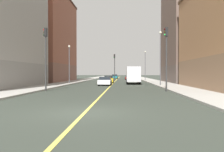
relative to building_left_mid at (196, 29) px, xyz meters
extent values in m
plane|color=#2F352D|center=(-15.79, -35.47, -10.31)|extent=(400.00, 400.00, 0.00)
cube|color=#9E9B93|center=(-7.31, 13.53, -10.24)|extent=(3.71, 168.00, 0.15)
cube|color=#9E9B93|center=(-24.28, 13.53, -10.24)|extent=(3.71, 168.00, 0.15)
cube|color=#E5D14C|center=(-15.79, 13.53, -10.31)|extent=(0.16, 154.00, 0.01)
cube|color=brown|center=(0.00, 0.00, -8.69)|extent=(10.90, 15.60, 3.24)
cube|color=brown|center=(0.00, 0.00, 1.41)|extent=(10.90, 15.60, 16.96)
cube|color=brown|center=(-31.59, 4.95, -8.44)|extent=(10.90, 21.26, 3.75)
cube|color=#93513D|center=(-31.59, 4.95, 0.78)|extent=(10.90, 21.26, 14.69)
cylinder|color=#2D2D2D|center=(-9.56, -22.21, -7.50)|extent=(0.16, 0.16, 5.62)
cube|color=black|center=(-9.56, -22.21, -4.24)|extent=(0.28, 0.32, 0.90)
sphere|color=#320404|center=(-9.72, -22.21, -3.97)|extent=(0.20, 0.20, 0.20)
sphere|color=#352204|center=(-9.72, -22.21, -4.25)|extent=(0.20, 0.20, 0.20)
sphere|color=green|center=(-9.72, -22.21, -4.53)|extent=(0.20, 0.20, 0.20)
cylinder|color=#2D2D2D|center=(-22.03, -22.21, -7.48)|extent=(0.16, 0.16, 5.67)
cube|color=black|center=(-22.03, -22.21, -4.19)|extent=(0.28, 0.32, 0.90)
sphere|color=red|center=(-22.19, -22.21, -3.92)|extent=(0.20, 0.20, 0.20)
sphere|color=#352204|center=(-22.19, -22.21, -4.20)|extent=(0.20, 0.20, 0.20)
sphere|color=black|center=(-22.19, -22.21, -4.48)|extent=(0.20, 0.20, 0.20)
cylinder|color=#2D2D2D|center=(-15.89, 7.45, -7.69)|extent=(0.16, 0.16, 5.25)
cube|color=black|center=(-15.89, 7.45, -4.62)|extent=(0.28, 0.32, 0.90)
sphere|color=#320404|center=(-16.05, 7.45, -4.35)|extent=(0.20, 0.20, 0.20)
sphere|color=#352204|center=(-16.05, 7.45, -4.63)|extent=(0.20, 0.20, 0.20)
sphere|color=green|center=(-16.05, 7.45, -4.91)|extent=(0.20, 0.20, 0.20)
cylinder|color=#4C4C51|center=(-8.56, -11.76, -6.44)|extent=(0.14, 0.14, 7.44)
sphere|color=#EAEACC|center=(-8.56, -11.76, -2.57)|extent=(0.36, 0.36, 0.36)
cylinder|color=#4C4C51|center=(-23.03, -6.83, -7.14)|extent=(0.14, 0.14, 6.05)
sphere|color=#EAEACC|center=(-23.03, -6.83, -3.96)|extent=(0.36, 0.36, 0.36)
cylinder|color=#4C4C51|center=(-8.56, 12.33, -6.78)|extent=(0.14, 0.14, 6.77)
sphere|color=#EAEACC|center=(-8.56, 12.33, -3.25)|extent=(0.36, 0.36, 0.36)
cube|color=#196670|center=(-16.71, 31.13, -9.75)|extent=(1.93, 4.13, 0.68)
cube|color=black|center=(-16.71, 31.14, -9.15)|extent=(1.66, 1.78, 0.52)
cylinder|color=black|center=(-17.51, 32.42, -9.99)|extent=(0.23, 0.64, 0.64)
cylinder|color=black|center=(-15.84, 32.38, -9.99)|extent=(0.23, 0.64, 0.64)
cylinder|color=black|center=(-17.57, 29.88, -9.99)|extent=(0.23, 0.64, 0.64)
cylinder|color=black|center=(-15.90, 29.84, -9.99)|extent=(0.23, 0.64, 0.64)
cube|color=gold|center=(-16.69, -1.65, -9.76)|extent=(1.81, 3.94, 0.67)
cube|color=black|center=(-16.69, -1.73, -9.17)|extent=(1.57, 1.80, 0.51)
cylinder|color=black|center=(-17.51, -0.45, -9.99)|extent=(0.23, 0.64, 0.64)
cylinder|color=black|center=(-15.91, -0.43, -9.99)|extent=(0.23, 0.64, 0.64)
cylinder|color=black|center=(-17.48, -2.88, -9.99)|extent=(0.23, 0.64, 0.64)
cylinder|color=black|center=(-15.88, -2.86, -9.99)|extent=(0.23, 0.64, 0.64)
cube|color=red|center=(-12.51, 21.11, -9.82)|extent=(1.90, 3.98, 0.55)
cube|color=black|center=(-12.51, 21.15, -9.34)|extent=(1.62, 2.06, 0.41)
cylinder|color=black|center=(-13.35, 22.29, -9.99)|extent=(0.25, 0.65, 0.64)
cylinder|color=black|center=(-11.77, 22.35, -9.99)|extent=(0.25, 0.65, 0.64)
cylinder|color=black|center=(-13.26, 19.86, -9.99)|extent=(0.25, 0.65, 0.64)
cylinder|color=black|center=(-11.67, 19.92, -9.99)|extent=(0.25, 0.65, 0.64)
cube|color=white|center=(-16.75, -9.97, -9.78)|extent=(1.91, 4.41, 0.62)
cube|color=black|center=(-16.75, -9.82, -9.24)|extent=(1.66, 2.02, 0.47)
cylinder|color=black|center=(-17.59, -8.60, -9.99)|extent=(0.23, 0.64, 0.64)
cylinder|color=black|center=(-15.89, -8.62, -9.99)|extent=(0.23, 0.64, 0.64)
cylinder|color=black|center=(-17.62, -11.33, -9.99)|extent=(0.23, 0.64, 0.64)
cylinder|color=black|center=(-15.92, -11.35, -9.99)|extent=(0.23, 0.64, 0.64)
cube|color=beige|center=(-12.25, -2.41, -8.95)|extent=(2.24, 2.05, 2.03)
cube|color=silver|center=(-12.25, -6.29, -8.62)|extent=(2.24, 4.82, 2.49)
cylinder|color=black|center=(-13.27, -2.78, -9.86)|extent=(0.30, 0.90, 0.90)
cylinder|color=black|center=(-11.23, -2.78, -9.86)|extent=(0.30, 0.90, 0.90)
cylinder|color=black|center=(-13.27, -7.31, -9.86)|extent=(0.30, 0.90, 0.90)
cylinder|color=black|center=(-11.23, -7.31, -9.86)|extent=(0.30, 0.90, 0.90)
camera|label=1|loc=(-13.97, -46.89, -8.42)|focal=38.57mm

